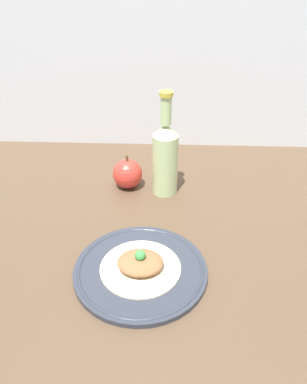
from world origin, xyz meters
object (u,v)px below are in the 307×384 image
Objects in this scene: plate at (141,270)px; cider_bottle at (164,156)px; plated_food at (140,264)px; apple at (128,174)px.

cider_bottle is at bearing 82.65° from plate.
apple reaches higher than plated_food.
cider_bottle is 13.17cm from apple.
plate is 1.66× the size of plated_food.
cider_bottle is at bearing -11.58° from apple.
plate is at bearing 0.00° from plated_food.
cider_bottle is at bearing 82.65° from plated_food.
plate is at bearing -97.35° from cider_bottle.
apple is (-10.74, 2.20, -7.29)cm from cider_bottle.
cider_bottle is (4.35, 33.71, 10.91)cm from plate.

